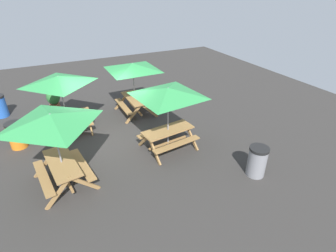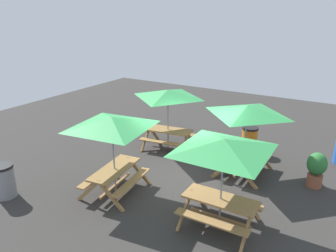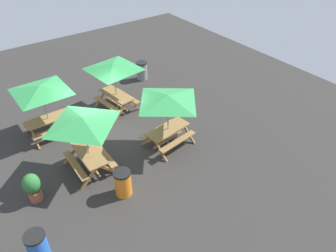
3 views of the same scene
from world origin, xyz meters
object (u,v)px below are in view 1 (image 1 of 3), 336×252
potted_plant_0 (54,100)px  picnic_table_1 (168,97)px  trash_bin_orange (16,135)px  trash_bin_gray (257,161)px  picnic_table_2 (52,124)px  picnic_table_3 (60,84)px  picnic_table_0 (133,70)px

potted_plant_0 → picnic_table_1: bearing=34.0°
trash_bin_orange → trash_bin_gray: same height
picnic_table_2 → trash_bin_orange: 3.39m
trash_bin_gray → trash_bin_orange: bearing=-126.8°
potted_plant_0 → picnic_table_2: bearing=-2.5°
picnic_table_3 → potted_plant_0: (-2.13, -0.29, -1.38)m
picnic_table_0 → picnic_table_3: same height
picnic_table_2 → potted_plant_0: 5.45m
picnic_table_3 → trash_bin_orange: (0.37, -1.77, -1.49)m
picnic_table_1 → trash_bin_orange: 5.59m
picnic_table_0 → trash_bin_gray: size_ratio=2.89×
potted_plant_0 → trash_bin_orange: bearing=-30.8°
picnic_table_1 → potted_plant_0: (-4.92, -3.32, -1.38)m
picnic_table_1 → trash_bin_gray: picnic_table_1 is taller
picnic_table_0 → picnic_table_3: size_ratio=1.21×
trash_bin_gray → potted_plant_0: potted_plant_0 is taller
picnic_table_0 → trash_bin_orange: (0.78, -4.74, -1.49)m
trash_bin_orange → trash_bin_gray: (4.94, 6.60, 0.00)m
picnic_table_1 → picnic_table_0: bearing=84.2°
picnic_table_3 → potted_plant_0: bearing=98.6°
picnic_table_0 → picnic_table_2: bearing=-45.1°
picnic_table_2 → potted_plant_0: bearing=169.5°
picnic_table_3 → picnic_table_2: bearing=-98.4°
picnic_table_2 → trash_bin_gray: (2.17, 5.34, -1.49)m
picnic_table_1 → potted_plant_0: size_ratio=2.57×
picnic_table_3 → potted_plant_0: size_ratio=2.14×
trash_bin_orange → picnic_table_2: bearing=24.4°
picnic_table_1 → potted_plant_0: picnic_table_1 is taller
picnic_table_1 → picnic_table_2: same height
picnic_table_2 → picnic_table_0: bearing=127.6°
trash_bin_orange → picnic_table_1: bearing=63.2°
picnic_table_0 → picnic_table_3: (0.41, -2.96, 0.00)m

